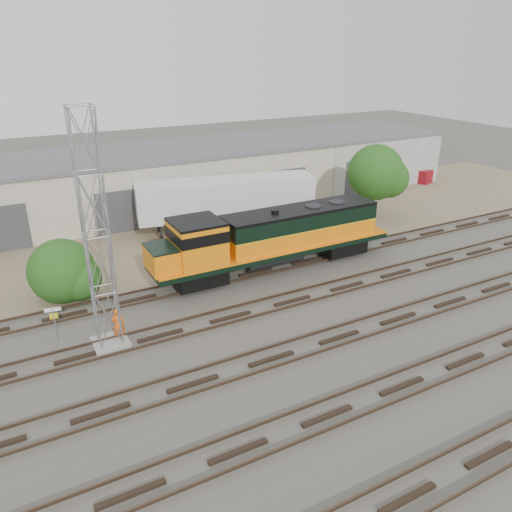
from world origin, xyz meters
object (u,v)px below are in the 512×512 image
locomotive (271,238)px  signal_tower (97,239)px  semi_trailer (230,198)px  worker (118,324)px

locomotive → signal_tower: bearing=-161.1°
locomotive → semi_trailer: size_ratio=1.19×
locomotive → signal_tower: (-11.51, -3.94, 3.31)m
worker → semi_trailer: size_ratio=0.13×
signal_tower → worker: bearing=19.1°
signal_tower → semi_trailer: size_ratio=0.82×
locomotive → worker: size_ratio=9.36×
worker → locomotive: bearing=-151.4°
worker → signal_tower: bearing=28.8°
locomotive → semi_trailer: 8.26m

